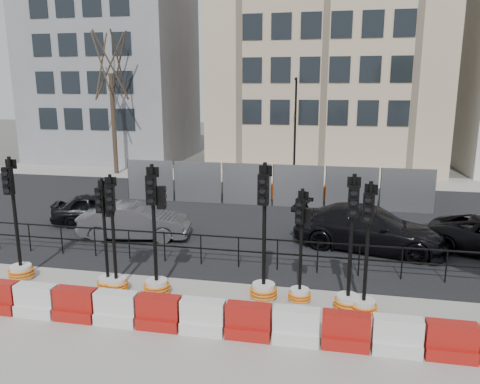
% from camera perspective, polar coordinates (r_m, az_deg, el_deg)
% --- Properties ---
extents(ground, '(120.00, 120.00, 0.00)m').
position_cam_1_polar(ground, '(13.58, -1.21, -11.06)').
color(ground, '#51514C').
rests_on(ground, ground).
extents(sidewalk_near, '(40.00, 6.00, 0.02)m').
position_cam_1_polar(sidewalk_near, '(10.98, -4.79, -17.17)').
color(sidewalk_near, gray).
rests_on(sidewalk_near, ground).
extents(road, '(40.00, 14.00, 0.03)m').
position_cam_1_polar(road, '(20.07, 3.15, -3.10)').
color(road, black).
rests_on(road, ground).
extents(sidewalk_far, '(40.00, 4.00, 0.02)m').
position_cam_1_polar(sidewalk_far, '(28.78, 5.75, 1.68)').
color(sidewalk_far, gray).
rests_on(sidewalk_far, ground).
extents(building_grey, '(11.00, 9.06, 14.00)m').
position_cam_1_polar(building_grey, '(38.03, -15.21, 14.56)').
color(building_grey, gray).
rests_on(building_grey, ground).
extents(building_cream, '(15.00, 10.06, 18.00)m').
position_cam_1_polar(building_cream, '(34.30, 10.67, 18.38)').
color(building_cream, beige).
rests_on(building_cream, ground).
extents(kerb_railing, '(18.00, 0.04, 1.00)m').
position_cam_1_polar(kerb_railing, '(14.42, -0.18, -6.68)').
color(kerb_railing, black).
rests_on(kerb_railing, ground).
extents(heras_fencing, '(14.33, 1.72, 2.00)m').
position_cam_1_polar(heras_fencing, '(22.61, 4.17, 0.42)').
color(heras_fencing, gray).
rests_on(heras_fencing, ground).
extents(lamp_post_far, '(0.12, 0.56, 6.00)m').
position_cam_1_polar(lamp_post_far, '(27.29, 6.74, 7.87)').
color(lamp_post_far, black).
rests_on(lamp_post_far, ground).
extents(tree_bare_far, '(2.00, 2.00, 9.00)m').
position_cam_1_polar(tree_bare_far, '(30.87, -15.52, 14.43)').
color(tree_bare_far, '#473828').
rests_on(tree_bare_far, ground).
extents(barrier_row, '(15.70, 0.50, 0.80)m').
position_cam_1_polar(barrier_row, '(10.97, -4.52, -15.06)').
color(barrier_row, '#AE0D17').
rests_on(barrier_row, ground).
extents(traffic_signal_a, '(0.71, 0.71, 3.61)m').
position_cam_1_polar(traffic_signal_a, '(14.95, -25.33, -7.00)').
color(traffic_signal_a, silver).
rests_on(traffic_signal_a, ground).
extents(traffic_signal_b, '(0.62, 0.62, 3.14)m').
position_cam_1_polar(traffic_signal_b, '(13.35, -15.89, -8.52)').
color(traffic_signal_b, silver).
rests_on(traffic_signal_b, ground).
extents(traffic_signal_c, '(0.64, 0.64, 3.26)m').
position_cam_1_polar(traffic_signal_c, '(13.21, -14.95, -9.03)').
color(traffic_signal_c, silver).
rests_on(traffic_signal_c, ground).
extents(traffic_signal_d, '(0.70, 0.70, 3.57)m').
position_cam_1_polar(traffic_signal_d, '(12.72, -10.19, -8.81)').
color(traffic_signal_d, silver).
rests_on(traffic_signal_d, ground).
extents(traffic_signal_e, '(0.72, 0.72, 3.65)m').
position_cam_1_polar(traffic_signal_e, '(12.33, 2.89, -9.81)').
color(traffic_signal_e, silver).
rests_on(traffic_signal_e, ground).
extents(traffic_signal_f, '(0.60, 0.60, 3.02)m').
position_cam_1_polar(traffic_signal_f, '(12.28, 7.36, -10.16)').
color(traffic_signal_f, silver).
rests_on(traffic_signal_f, ground).
extents(traffic_signal_g, '(0.69, 0.69, 3.49)m').
position_cam_1_polar(traffic_signal_g, '(12.02, 13.11, -10.92)').
color(traffic_signal_g, silver).
rests_on(traffic_signal_g, ground).
extents(traffic_signal_h, '(0.66, 0.66, 3.36)m').
position_cam_1_polar(traffic_signal_h, '(11.92, 14.92, -11.38)').
color(traffic_signal_h, silver).
rests_on(traffic_signal_h, ground).
extents(car_a, '(3.66, 4.63, 1.29)m').
position_cam_1_polar(car_a, '(19.84, -16.62, -1.93)').
color(car_a, black).
rests_on(car_a, ground).
extents(car_b, '(2.72, 4.44, 1.31)m').
position_cam_1_polar(car_b, '(17.60, -12.68, -3.51)').
color(car_b, '#424247').
rests_on(car_b, ground).
extents(car_c, '(4.24, 6.00, 1.49)m').
position_cam_1_polar(car_c, '(16.65, 15.48, -4.28)').
color(car_c, black).
rests_on(car_c, ground).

